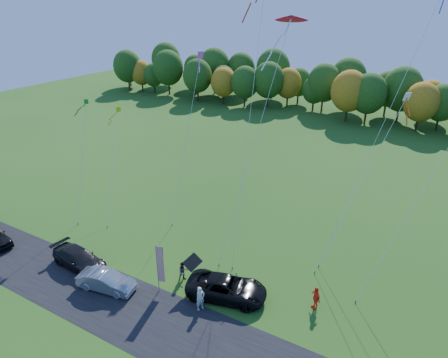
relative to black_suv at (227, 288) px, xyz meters
The scene contains 18 objects.
ground 3.43m from the black_suv, 167.17° to the right, with size 160.00×160.00×0.00m, color #234F15.
asphalt_strip 5.80m from the black_suv, 124.41° to the right, with size 90.00×6.00×0.01m, color black.
tree_line 54.36m from the black_suv, 93.42° to the left, with size 116.00×12.00×10.00m, color #1E4711, non-canonical shape.
black_suv is the anchor object (origin of this frame).
silver_sedan 9.34m from the black_suv, 155.59° to the right, with size 1.60×4.60×1.52m, color #ADAEB2.
dark_truck_a 12.88m from the black_suv, 166.95° to the right, with size 2.19×5.39×1.56m, color black.
person_tailgate_a 2.30m from the black_suv, 115.71° to the right, with size 0.69×0.45×1.90m, color silver.
person_tailgate_b 3.99m from the black_suv, behind, with size 0.80×0.62×1.64m, color gray.
person_east 6.54m from the black_suv, 19.58° to the left, with size 1.07×0.45×1.83m, color #F63317.
feather_flag 5.33m from the black_suv, 156.99° to the right, with size 0.54×0.22×4.25m.
kite_delta_blue 14.25m from the black_suv, 106.29° to the left, with size 3.78×10.49×24.98m.
kite_parafoil_orange 18.80m from the black_suv, 61.70° to the left, with size 6.64×13.67×23.48m.
kite_delta_red 12.39m from the black_suv, 101.73° to the left, with size 2.97×10.19×20.71m.
kite_parafoil_rainbow 14.58m from the black_suv, 33.53° to the left, with size 5.94×6.54×14.72m.
kite_diamond_yellow 18.78m from the black_suv, 159.33° to the left, with size 4.56×7.82×10.37m.
kite_diamond_green 19.89m from the black_suv, 167.87° to the left, with size 1.97×5.02×11.84m.
kite_diamond_white 12.88m from the black_suv, 52.44° to the left, with size 4.51×6.19×14.60m.
kite_diamond_pink 15.98m from the black_suv, 135.79° to the left, with size 1.52×7.89×16.26m.
Camera 1 is at (14.96, -20.02, 20.66)m, focal length 32.00 mm.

